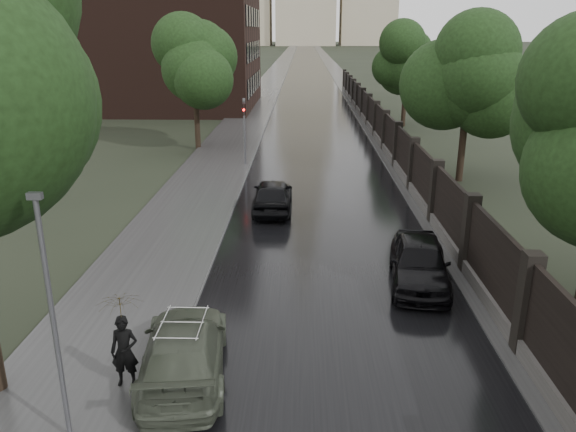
{
  "coord_description": "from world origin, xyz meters",
  "views": [
    {
      "loc": [
        -0.9,
        -7.43,
        7.7
      ],
      "look_at": [
        -1.4,
        11.22,
        1.5
      ],
      "focal_mm": 35.0,
      "sensor_mm": 36.0,
      "label": 1
    }
  ],
  "objects_px": {
    "lamp_post": "(53,322)",
    "volga_sedan": "(184,350)",
    "car_right_near": "(419,262)",
    "pedestrian_umbrella": "(121,315)",
    "tree_left_far": "(194,70)",
    "tree_right_c": "(407,65)",
    "traffic_light": "(244,126)",
    "hatchback_left": "(273,195)",
    "tree_right_b": "(468,87)"
  },
  "relations": [
    {
      "from": "volga_sedan",
      "to": "tree_left_far",
      "type": "bearing_deg",
      "value": -87.29
    },
    {
      "from": "tree_right_b",
      "to": "traffic_light",
      "type": "xyz_separation_m",
      "value": [
        -11.8,
        2.99,
        -2.55
      ]
    },
    {
      "from": "lamp_post",
      "to": "volga_sedan",
      "type": "height_order",
      "value": "lamp_post"
    },
    {
      "from": "tree_left_far",
      "to": "tree_right_b",
      "type": "height_order",
      "value": "tree_left_far"
    },
    {
      "from": "pedestrian_umbrella",
      "to": "lamp_post",
      "type": "bearing_deg",
      "value": -111.03
    },
    {
      "from": "lamp_post",
      "to": "hatchback_left",
      "type": "bearing_deg",
      "value": 78.03
    },
    {
      "from": "volga_sedan",
      "to": "pedestrian_umbrella",
      "type": "distance_m",
      "value": 1.8
    },
    {
      "from": "pedestrian_umbrella",
      "to": "tree_left_far",
      "type": "bearing_deg",
      "value": 95.69
    },
    {
      "from": "tree_left_far",
      "to": "tree_right_b",
      "type": "xyz_separation_m",
      "value": [
        15.5,
        -8.0,
        -0.29
      ]
    },
    {
      "from": "traffic_light",
      "to": "pedestrian_umbrella",
      "type": "height_order",
      "value": "traffic_light"
    },
    {
      "from": "lamp_post",
      "to": "pedestrian_umbrella",
      "type": "xyz_separation_m",
      "value": [
        0.62,
        1.72,
        -0.77
      ]
    },
    {
      "from": "lamp_post",
      "to": "traffic_light",
      "type": "relative_size",
      "value": 1.28
    },
    {
      "from": "volga_sedan",
      "to": "car_right_near",
      "type": "bearing_deg",
      "value": -147.85
    },
    {
      "from": "traffic_light",
      "to": "hatchback_left",
      "type": "relative_size",
      "value": 0.94
    },
    {
      "from": "hatchback_left",
      "to": "traffic_light",
      "type": "bearing_deg",
      "value": -76.67
    },
    {
      "from": "tree_right_c",
      "to": "volga_sedan",
      "type": "xyz_separation_m",
      "value": [
        -11.1,
        -36.2,
        -4.27
      ]
    },
    {
      "from": "volga_sedan",
      "to": "car_right_near",
      "type": "distance_m",
      "value": 8.24
    },
    {
      "from": "tree_right_b",
      "to": "lamp_post",
      "type": "relative_size",
      "value": 1.37
    },
    {
      "from": "lamp_post",
      "to": "volga_sedan",
      "type": "xyz_separation_m",
      "value": [
        1.8,
        2.3,
        -1.99
      ]
    },
    {
      "from": "lamp_post",
      "to": "volga_sedan",
      "type": "distance_m",
      "value": 3.54
    },
    {
      "from": "volga_sedan",
      "to": "tree_right_c",
      "type": "bearing_deg",
      "value": -113.87
    },
    {
      "from": "tree_right_c",
      "to": "lamp_post",
      "type": "bearing_deg",
      "value": -108.52
    },
    {
      "from": "hatchback_left",
      "to": "pedestrian_umbrella",
      "type": "xyz_separation_m",
      "value": [
        -2.56,
        -13.27,
        1.17
      ]
    },
    {
      "from": "hatchback_left",
      "to": "tree_right_c",
      "type": "bearing_deg",
      "value": -112.87
    },
    {
      "from": "tree_left_far",
      "to": "volga_sedan",
      "type": "relative_size",
      "value": 1.58
    },
    {
      "from": "traffic_light",
      "to": "hatchback_left",
      "type": "xyz_separation_m",
      "value": [
        2.08,
        -8.5,
        -1.67
      ]
    },
    {
      "from": "lamp_post",
      "to": "car_right_near",
      "type": "relative_size",
      "value": 1.16
    },
    {
      "from": "volga_sedan",
      "to": "pedestrian_umbrella",
      "type": "bearing_deg",
      "value": 19.63
    },
    {
      "from": "volga_sedan",
      "to": "pedestrian_umbrella",
      "type": "relative_size",
      "value": 1.79
    },
    {
      "from": "tree_right_b",
      "to": "car_right_near",
      "type": "xyz_separation_m",
      "value": [
        -4.7,
        -13.02,
        -4.2
      ]
    },
    {
      "from": "traffic_light",
      "to": "pedestrian_umbrella",
      "type": "relative_size",
      "value": 1.53
    },
    {
      "from": "tree_left_far",
      "to": "lamp_post",
      "type": "distance_m",
      "value": 28.73
    },
    {
      "from": "volga_sedan",
      "to": "hatchback_left",
      "type": "height_order",
      "value": "hatchback_left"
    },
    {
      "from": "hatchback_left",
      "to": "car_right_near",
      "type": "height_order",
      "value": "car_right_near"
    },
    {
      "from": "traffic_light",
      "to": "volga_sedan",
      "type": "relative_size",
      "value": 0.86
    },
    {
      "from": "tree_left_far",
      "to": "tree_right_b",
      "type": "relative_size",
      "value": 1.05
    },
    {
      "from": "tree_right_c",
      "to": "traffic_light",
      "type": "relative_size",
      "value": 1.75
    },
    {
      "from": "lamp_post",
      "to": "traffic_light",
      "type": "xyz_separation_m",
      "value": [
        1.1,
        23.49,
        -0.27
      ]
    },
    {
      "from": "tree_right_c",
      "to": "car_right_near",
      "type": "distance_m",
      "value": 31.65
    },
    {
      "from": "lamp_post",
      "to": "car_right_near",
      "type": "bearing_deg",
      "value": 42.38
    },
    {
      "from": "tree_right_c",
      "to": "hatchback_left",
      "type": "relative_size",
      "value": 1.64
    },
    {
      "from": "hatchback_left",
      "to": "car_right_near",
      "type": "distance_m",
      "value": 9.03
    },
    {
      "from": "tree_right_b",
      "to": "tree_right_c",
      "type": "xyz_separation_m",
      "value": [
        0.0,
        18.0,
        0.0
      ]
    },
    {
      "from": "tree_right_c",
      "to": "hatchback_left",
      "type": "bearing_deg",
      "value": -112.47
    },
    {
      "from": "hatchback_left",
      "to": "pedestrian_umbrella",
      "type": "relative_size",
      "value": 1.63
    },
    {
      "from": "tree_left_far",
      "to": "car_right_near",
      "type": "xyz_separation_m",
      "value": [
        10.8,
        -21.02,
        -4.49
      ]
    },
    {
      "from": "hatchback_left",
      "to": "tree_left_far",
      "type": "bearing_deg",
      "value": -67.24
    },
    {
      "from": "tree_left_far",
      "to": "car_right_near",
      "type": "height_order",
      "value": "tree_left_far"
    },
    {
      "from": "tree_left_far",
      "to": "hatchback_left",
      "type": "height_order",
      "value": "tree_left_far"
    },
    {
      "from": "hatchback_left",
      "to": "pedestrian_umbrella",
      "type": "distance_m",
      "value": 13.57
    }
  ]
}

